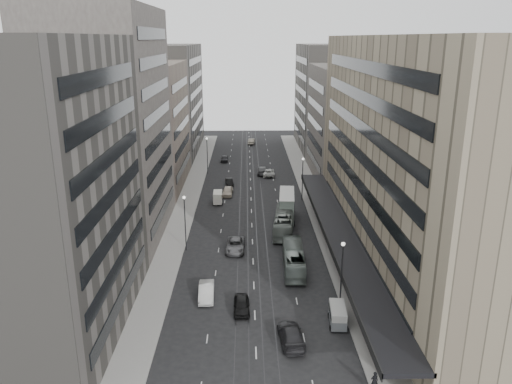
{
  "coord_description": "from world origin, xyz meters",
  "views": [
    {
      "loc": [
        -0.83,
        -55.18,
        29.7
      ],
      "look_at": [
        0.6,
        18.02,
        6.98
      ],
      "focal_mm": 35.0,
      "sensor_mm": 36.0,
      "label": 1
    }
  ],
  "objects": [
    {
      "name": "sedan_6",
      "position": [
        4.11,
        52.86,
        0.78
      ],
      "size": [
        2.63,
        5.65,
        1.56
      ],
      "primitive_type": "imported",
      "rotation": [
        0.0,
        0.0,
        3.14
      ],
      "color": "silver",
      "rests_on": "ground"
    },
    {
      "name": "sedan_5",
      "position": [
        -4.49,
        45.68,
        0.67
      ],
      "size": [
        1.96,
        4.22,
        1.34
      ],
      "primitive_type": "imported",
      "rotation": [
        0.0,
        0.0,
        0.14
      ],
      "color": "black",
      "rests_on": "ground"
    },
    {
      "name": "building_right_mid",
      "position": [
        21.5,
        52.0,
        12.0
      ],
      "size": [
        15.0,
        28.0,
        24.0
      ],
      "primitive_type": "cube",
      "color": "#49443F",
      "rests_on": "ground"
    },
    {
      "name": "sedan_2",
      "position": [
        -2.53,
        11.79,
        0.8
      ],
      "size": [
        2.86,
        5.85,
        1.6
      ],
      "primitive_type": "imported",
      "rotation": [
        0.0,
        0.0,
        -0.04
      ],
      "color": "slate",
      "rests_on": "ground"
    },
    {
      "name": "bus_far",
      "position": [
        5.1,
        19.06,
        1.69
      ],
      "size": [
        4.28,
        12.39,
        3.38
      ],
      "primitive_type": "imported",
      "rotation": [
        0.0,
        0.0,
        3.02
      ],
      "color": "gray",
      "rests_on": "ground"
    },
    {
      "name": "lamp_right_far",
      "position": [
        9.7,
        35.0,
        5.2
      ],
      "size": [
        0.44,
        0.44,
        8.32
      ],
      "color": "#262628",
      "rests_on": "ground"
    },
    {
      "name": "ground",
      "position": [
        0.0,
        0.0,
        0.0
      ],
      "size": [
        220.0,
        220.0,
        0.0
      ],
      "primitive_type": "plane",
      "color": "black",
      "rests_on": "ground"
    },
    {
      "name": "bus_near",
      "position": [
        5.38,
        5.58,
        1.53
      ],
      "size": [
        2.98,
        11.08,
        3.06
      ],
      "primitive_type": "imported",
      "rotation": [
        0.0,
        0.0,
        3.1
      ],
      "color": "gray",
      "rests_on": "ground"
    },
    {
      "name": "building_left_c",
      "position": [
        -21.5,
        46.0,
        12.5
      ],
      "size": [
        15.0,
        28.0,
        25.0
      ],
      "primitive_type": "cube",
      "color": "#736859",
      "rests_on": "ground"
    },
    {
      "name": "department_store",
      "position": [
        21.45,
        8.0,
        14.95
      ],
      "size": [
        19.2,
        60.0,
        30.0
      ],
      "color": "gray",
      "rests_on": "ground"
    },
    {
      "name": "sidewalk_left",
      "position": [
        -12.0,
        37.5,
        0.07
      ],
      "size": [
        4.0,
        125.0,
        0.15
      ],
      "primitive_type": "cube",
      "color": "gray",
      "rests_on": "ground"
    },
    {
      "name": "lamp_right_near",
      "position": [
        9.7,
        -5.0,
        5.2
      ],
      "size": [
        0.44,
        0.44,
        8.32
      ],
      "color": "#262628",
      "rests_on": "ground"
    },
    {
      "name": "sedan_3",
      "position": [
        3.6,
        -11.25,
        0.84
      ],
      "size": [
        2.8,
        5.98,
        1.69
      ],
      "primitive_type": "imported",
      "rotation": [
        0.0,
        0.0,
        3.22
      ],
      "color": "#242426",
      "rests_on": "ground"
    },
    {
      "name": "building_left_a",
      "position": [
        -21.5,
        -8.0,
        15.0
      ],
      "size": [
        15.0,
        28.0,
        30.0
      ],
      "primitive_type": "cube",
      "color": "#65615B",
      "rests_on": "ground"
    },
    {
      "name": "building_right_far",
      "position": [
        21.5,
        82.0,
        14.0
      ],
      "size": [
        15.0,
        32.0,
        28.0
      ],
      "primitive_type": "cube",
      "color": "#65615B",
      "rests_on": "ground"
    },
    {
      "name": "sedan_8",
      "position": [
        -6.33,
        66.49,
        0.75
      ],
      "size": [
        1.83,
        4.41,
        1.49
      ],
      "primitive_type": "imported",
      "rotation": [
        0.0,
        0.0,
        -0.01
      ],
      "color": "#2A2A2C",
      "rests_on": "ground"
    },
    {
      "name": "sedan_7",
      "position": [
        2.84,
        54.48,
        0.84
      ],
      "size": [
        2.75,
        5.95,
        1.68
      ],
      "primitive_type": "imported",
      "rotation": [
        0.0,
        0.0,
        3.07
      ],
      "color": "#545456",
      "rests_on": "ground"
    },
    {
      "name": "lamp_left_near",
      "position": [
        -9.7,
        12.0,
        5.2
      ],
      "size": [
        0.44,
        0.44,
        8.32
      ],
      "color": "#262628",
      "rests_on": "ground"
    },
    {
      "name": "pedestrian",
      "position": [
        10.2,
        -18.84,
        1.09
      ],
      "size": [
        0.75,
        0.56,
        1.88
      ],
      "primitive_type": "imported",
      "rotation": [
        0.0,
        0.0,
        3.31
      ],
      "color": "black",
      "rests_on": "sidewalk_right"
    },
    {
      "name": "sedan_0",
      "position": [
        -1.49,
        -5.11,
        0.77
      ],
      "size": [
        1.91,
        4.56,
        1.54
      ],
      "primitive_type": "imported",
      "rotation": [
        0.0,
        0.0,
        0.02
      ],
      "color": "black",
      "rests_on": "ground"
    },
    {
      "name": "building_left_d",
      "position": [
        -21.5,
        79.0,
        14.0
      ],
      "size": [
        15.0,
        38.0,
        28.0
      ],
      "primitive_type": "cube",
      "color": "#65615B",
      "rests_on": "ground"
    },
    {
      "name": "lamp_left_far",
      "position": [
        -9.7,
        55.0,
        5.2
      ],
      "size": [
        0.44,
        0.44,
        8.32
      ],
      "color": "#262628",
      "rests_on": "ground"
    },
    {
      "name": "sidewalk_right",
      "position": [
        12.0,
        37.5,
        0.07
      ],
      "size": [
        4.0,
        125.0,
        0.15
      ],
      "primitive_type": "cube",
      "color": "gray",
      "rests_on": "ground"
    },
    {
      "name": "sedan_4",
      "position": [
        -4.58,
        38.39,
        0.85
      ],
      "size": [
        2.29,
        5.08,
        1.69
      ],
      "primitive_type": "imported",
      "rotation": [
        0.0,
        0.0,
        -0.06
      ],
      "color": "beige",
      "rests_on": "ground"
    },
    {
      "name": "vw_microbus",
      "position": [
        8.89,
        -8.02,
        1.18
      ],
      "size": [
        2.05,
        4.04,
        2.11
      ],
      "rotation": [
        0.0,
        0.0,
        -0.08
      ],
      "color": "#5B5F63",
      "rests_on": "ground"
    },
    {
      "name": "sedan_1",
      "position": [
        -5.7,
        -1.99,
        0.83
      ],
      "size": [
        1.98,
        5.13,
        1.67
      ],
      "primitive_type": "imported",
      "rotation": [
        0.0,
        0.0,
        0.04
      ],
      "color": "silver",
      "rests_on": "ground"
    },
    {
      "name": "double_decker",
      "position": [
        5.93,
        24.45,
        2.57
      ],
      "size": [
        3.28,
        8.89,
        4.76
      ],
      "rotation": [
        0.0,
        0.0,
        -0.08
      ],
      "color": "slate",
      "rests_on": "ground"
    },
    {
      "name": "building_left_b",
      "position": [
        -21.5,
        19.0,
        17.0
      ],
      "size": [
        15.0,
        26.0,
        34.0
      ],
      "primitive_type": "cube",
      "color": "#49443F",
      "rests_on": "ground"
    },
    {
      "name": "panel_van",
      "position": [
        -6.25,
        33.45,
        1.23
      ],
      "size": [
        1.82,
        3.59,
        2.24
      ],
      "rotation": [
        0.0,
        0.0,
        0.02
      ],
      "color": "silver",
      "rests_on": "ground"
    },
    {
      "name": "sedan_9",
      "position": [
        0.67,
        87.87,
        0.81
      ],
      "size": [
        2.22,
        5.07,
        1.62
      ],
      "primitive_type": "imported",
      "rotation": [
        0.0,
        0.0,
        3.04
      ],
      "color": "#ACA28E",
      "rests_on": "ground"
    }
  ]
}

